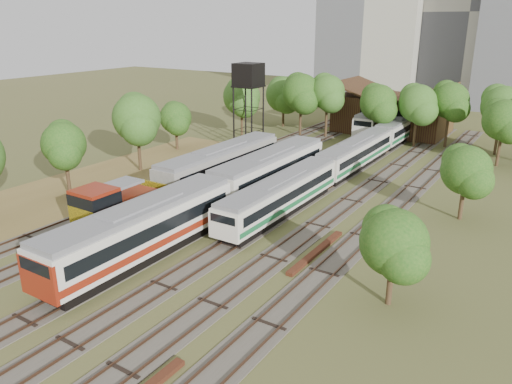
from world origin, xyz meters
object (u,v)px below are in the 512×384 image
Objects in this scene: railcar_red_set at (216,196)px; railcar_green_set at (356,153)px; shunter_locomotive at (112,207)px; water_tower at (248,77)px.

railcar_red_set reaches higher than railcar_green_set.
railcar_red_set reaches higher than shunter_locomotive.
railcar_green_set is at bearing 79.45° from railcar_red_set.
railcar_green_set is (4.00, 21.48, -0.39)m from railcar_red_set.
water_tower reaches higher than railcar_green_set.
shunter_locomotive is 29.72m from water_tower.
shunter_locomotive is (-6.00, -6.16, -0.24)m from railcar_red_set.
shunter_locomotive is at bearing -109.89° from railcar_green_set.
railcar_red_set is 25.87m from water_tower.
railcar_green_set is 29.39m from shunter_locomotive.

